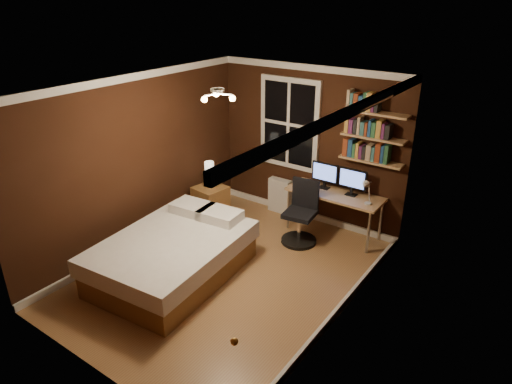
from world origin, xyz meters
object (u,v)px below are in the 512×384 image
Objects in this scene: radiator at (280,196)px; monitor_right at (352,182)px; office_chair at (301,219)px; nightstand at (211,203)px; monitor_left at (325,176)px; desk_lamp at (367,192)px; bedside_lamp at (210,175)px; desk at (335,197)px; bed at (174,255)px.

monitor_right is at bearing -4.82° from radiator.
office_chair is at bearing -40.21° from radiator.
nightstand is 1.92m from monitor_left.
desk_lamp is at bearing -35.41° from monitor_right.
bedside_lamp is 1.82m from monitor_left.
bedside_lamp is at bearing -167.08° from desk_lamp.
office_chair is (-0.30, -0.49, -0.27)m from desk.
monitor_left reaches higher than nightstand.
monitor_left is 0.97× the size of desk_lamp.
radiator is 1.80m from desk_lamp.
bed is 3.73× the size of nightstand.
monitor_right reaches higher than nightstand.
office_chair is at bearing -121.25° from desk.
monitor_right is (2.09, 0.79, 0.10)m from bedside_lamp.
monitor_left is (1.64, 0.79, 0.61)m from nightstand.
radiator is 0.41× the size of desk.
desk_lamp reaches higher than desk.
monitor_right is at bearing 17.63° from desk.
monitor_left and monitor_right have the same top height.
monitor_right is at bearing 28.24° from nightstand.
nightstand is at bearing 108.29° from bed.
nightstand is 0.51m from bedside_lamp.
radiator is at bearing 172.71° from monitor_left.
bedside_lamp is 0.73× the size of radiator.
monitor_left is at bearing 75.17° from office_chair.
bed is at bearing -130.59° from desk_lamp.
bed is 2.56m from desk.
nightstand is 2.56m from desk_lamp.
bed is 5.03× the size of monitor_left.
radiator is at bearing 175.18° from monitor_right.
monitor_left is 0.45× the size of office_chair.
office_chair is at bearing -133.12° from monitor_right.
monitor_right is at bearing 39.65° from office_chair.
bed is 2.24× the size of office_chair.
bedside_lamp is 0.30× the size of desk.
bed is 1.48× the size of desk.
radiator is 0.62× the size of office_chair.
monitor_left is at bearing 33.25° from nightstand.
desk_lamp reaches higher than nightstand.
monitor_left reaches higher than office_chair.
desk is (1.21, 2.23, 0.33)m from bed.
nightstand is 1.58m from office_chair.
desk_lamp is at bearing -11.83° from radiator.
desk_lamp is (1.65, -0.35, 0.62)m from radiator.
radiator is at bearing 170.42° from desk.
monitor_left is at bearing -7.29° from radiator.
bedside_lamp reaches higher than radiator.
bedside_lamp reaches higher than nightstand.
monitor_left is at bearing 161.77° from desk.
office_chair is at bearing 57.34° from bed.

